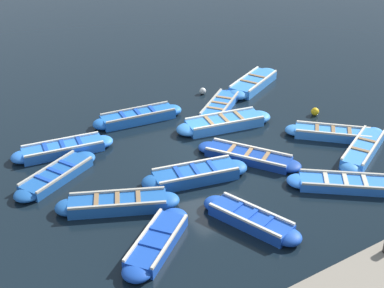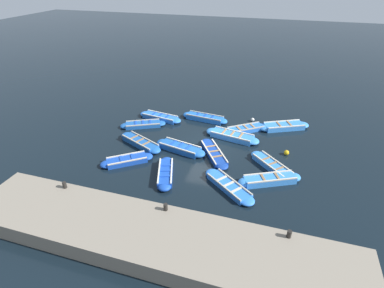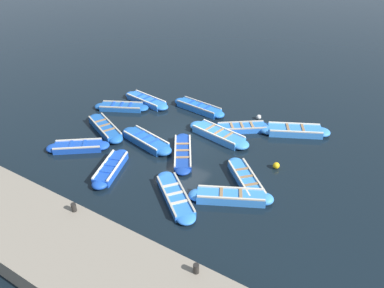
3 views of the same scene
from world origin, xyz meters
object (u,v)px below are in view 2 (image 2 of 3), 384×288
at_px(boat_broadside, 127,160).
at_px(bollard_north, 65,185).
at_px(boat_mid_row, 246,129).
at_px(boat_centre, 160,117).
at_px(boat_stern_in, 140,143).
at_px(boat_bow_out, 229,186).
at_px(boat_outer_right, 180,148).
at_px(bollard_mid_south, 289,234).
at_px(boat_inner_gap, 272,166).
at_px(boat_far_corner, 143,125).
at_px(boat_end_of_row, 214,153).
at_px(boat_alongside, 232,136).
at_px(buoy_yellow_far, 253,120).
at_px(boat_tucked, 270,180).
at_px(buoy_orange_near, 286,153).
at_px(bollard_mid_north, 166,207).
at_px(boat_outer_left, 165,173).
at_px(boat_drifting, 205,118).
at_px(boat_near_quay, 284,126).

xyz_separation_m(boat_broadside, bollard_north, (4.14, -1.27, 0.90)).
height_order(boat_mid_row, boat_centre, boat_centre).
relative_size(boat_stern_in, boat_bow_out, 1.09).
relative_size(boat_bow_out, boat_centre, 0.92).
bearing_deg(boat_outer_right, bollard_mid_south, 47.52).
bearing_deg(bollard_mid_south, boat_inner_gap, -170.63).
bearing_deg(boat_far_corner, bollard_mid_south, 50.73).
distance_m(boat_end_of_row, boat_alongside, 2.64).
height_order(boat_outer_right, bollard_north, bollard_north).
distance_m(boat_broadside, buoy_yellow_far, 10.68).
distance_m(boat_broadside, boat_bow_out, 6.66).
xyz_separation_m(boat_inner_gap, boat_alongside, (-2.90, -3.02, 0.03)).
distance_m(boat_tucked, boat_far_corner, 10.81).
bearing_deg(buoy_yellow_far, boat_centre, -75.93).
xyz_separation_m(boat_stern_in, boat_centre, (-4.17, -0.22, -0.01)).
relative_size(boat_broadside, boat_far_corner, 0.90).
height_order(boat_outer_right, buoy_orange_near, boat_outer_right).
relative_size(boat_tucked, bollard_mid_north, 10.46).
bearing_deg(boat_centre, boat_stern_in, 3.05).
xyz_separation_m(boat_stern_in, bollard_north, (6.37, -1.13, 0.88)).
height_order(boat_tucked, boat_stern_in, boat_tucked).
xyz_separation_m(boat_outer_left, boat_centre, (-6.96, -3.19, -0.01)).
xyz_separation_m(boat_stern_in, boat_bow_out, (2.85, 6.77, -0.04)).
bearing_deg(boat_end_of_row, boat_centre, -126.05).
distance_m(boat_tucked, boat_drifting, 8.78).
distance_m(boat_stern_in, bollard_north, 6.52).
distance_m(boat_near_quay, bollard_north, 15.84).
bearing_deg(boat_stern_in, boat_bow_out, 67.19).
bearing_deg(boat_inner_gap, boat_near_quay, 175.08).
bearing_deg(boat_outer_left, bollard_north, -48.86).
relative_size(boat_broadside, bollard_mid_north, 8.94).
bearing_deg(bollard_north, boat_tucked, 115.10).
height_order(boat_tucked, bollard_mid_south, bollard_mid_south).
bearing_deg(buoy_orange_near, bollard_north, -53.49).
relative_size(boat_outer_right, boat_alongside, 0.93).
height_order(boat_alongside, bollard_north, bollard_north).
height_order(boat_end_of_row, boat_broadside, boat_broadside).
bearing_deg(boat_tucked, buoy_orange_near, 166.12).
xyz_separation_m(boat_tucked, boat_centre, (-5.83, -9.13, -0.02)).
bearing_deg(boat_outer_right, boat_broadside, -49.50).
xyz_separation_m(boat_bow_out, boat_alongside, (-5.61, -0.86, 0.04)).
distance_m(boat_bow_out, boat_near_quay, 8.68).
height_order(boat_stern_in, boat_drifting, boat_drifting).
bearing_deg(boat_centre, bollard_mid_north, 23.79).
height_order(boat_bow_out, buoy_yellow_far, boat_bow_out).
relative_size(boat_inner_gap, boat_drifting, 0.82).
height_order(boat_broadside, boat_tucked, boat_tucked).
bearing_deg(boat_outer_right, buoy_yellow_far, 145.05).
bearing_deg(bollard_north, buoy_orange_near, 126.51).
relative_size(boat_mid_row, boat_alongside, 0.82).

